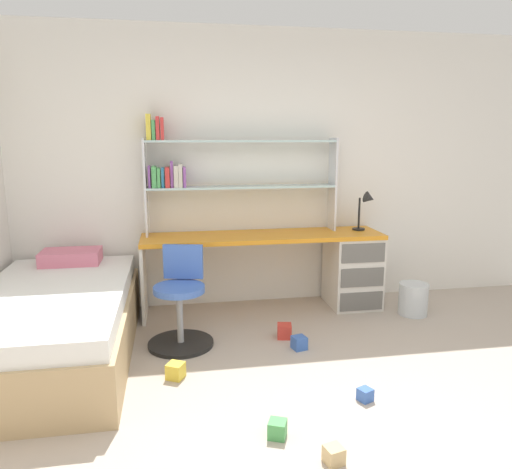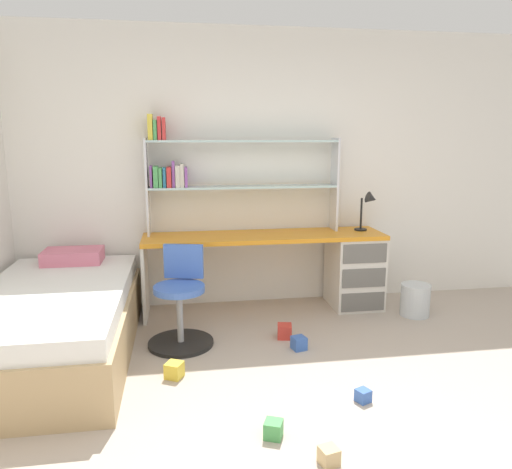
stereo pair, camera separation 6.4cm
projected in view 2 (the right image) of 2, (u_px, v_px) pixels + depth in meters
The scene contains 14 objects.
ground_plane at pixel (352, 456), 2.54m from camera, with size 5.76×6.00×0.02m, color #B2A393.
room_shell at pixel (123, 184), 3.29m from camera, with size 5.76×6.00×2.63m.
desk at pixel (327, 264), 4.68m from camera, with size 2.25×0.53×0.74m.
bookshelf_hutch at pixel (215, 168), 4.48m from camera, with size 1.79×0.22×1.09m.
desk_lamp at pixel (369, 205), 4.65m from camera, with size 0.20×0.17×0.38m.
swivel_chair at pixel (181, 307), 3.85m from camera, with size 0.52×0.52×0.78m.
bed_platform at pixel (55, 323), 3.63m from camera, with size 1.10×2.05×0.65m.
waste_bin at pixel (415, 300), 4.50m from camera, with size 0.27×0.27×0.30m, color silver.
toy_block_natural_0 at pixel (329, 456), 2.46m from camera, with size 0.09×0.09×0.09m, color tan.
toy_block_yellow_1 at pixel (174, 370), 3.35m from camera, with size 0.11×0.11×0.11m, color gold.
toy_block_red_2 at pixel (285, 331), 4.00m from camera, with size 0.12×0.12×0.12m, color red.
toy_block_green_3 at pixel (273, 429), 2.68m from camera, with size 0.10×0.10×0.10m, color #479E51.
toy_block_blue_4 at pixel (363, 396), 3.04m from camera, with size 0.08×0.08×0.08m, color #3860B7.
toy_block_blue_5 at pixel (299, 343), 3.79m from camera, with size 0.10×0.10×0.10m, color #3860B7.
Camera 2 is at (-0.85, -2.16, 1.63)m, focal length 34.07 mm.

